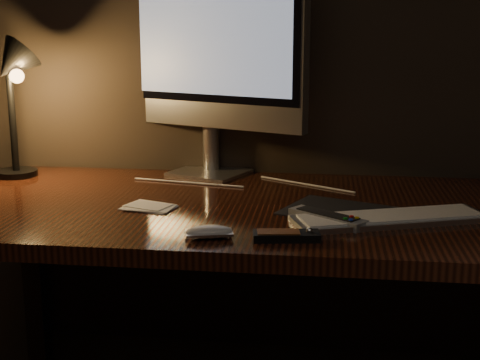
# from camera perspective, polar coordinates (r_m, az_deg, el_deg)

# --- Properties ---
(desk) EXTENTS (1.60, 0.75, 0.75)m
(desk) POSITION_cam_1_polar(r_m,az_deg,el_deg) (1.78, 1.54, -5.51)
(desk) COLOR #3B190D
(desk) RESTS_ON ground
(monitor) EXTENTS (0.59, 0.28, 0.66)m
(monitor) POSITION_cam_1_polar(r_m,az_deg,el_deg) (1.97, -2.78, 11.65)
(monitor) COLOR silver
(monitor) RESTS_ON desk
(keyboard) EXTENTS (0.47, 0.27, 0.02)m
(keyboard) POSITION_cam_1_polar(r_m,az_deg,el_deg) (1.56, 12.71, -3.17)
(keyboard) COLOR silver
(keyboard) RESTS_ON desk
(mousepad) EXTENTS (0.32, 0.29, 0.00)m
(mousepad) POSITION_cam_1_polar(r_m,az_deg,el_deg) (1.62, 8.59, -2.65)
(mousepad) COLOR black
(mousepad) RESTS_ON desk
(mouse) EXTENTS (0.11, 0.08, 0.02)m
(mouse) POSITION_cam_1_polar(r_m,az_deg,el_deg) (1.41, -2.66, -4.58)
(mouse) COLOR white
(mouse) RESTS_ON desk
(media_remote) EXTENTS (0.15, 0.07, 0.03)m
(media_remote) POSITION_cam_1_polar(r_m,az_deg,el_deg) (1.40, 3.98, -4.75)
(media_remote) COLOR black
(media_remote) RESTS_ON desk
(tv_remote) EXTENTS (0.18, 0.15, 0.02)m
(tv_remote) POSITION_cam_1_polar(r_m,az_deg,el_deg) (1.53, 7.47, -3.21)
(tv_remote) COLOR gray
(tv_remote) RESTS_ON desk
(papers) EXTENTS (0.14, 0.11, 0.01)m
(papers) POSITION_cam_1_polar(r_m,az_deg,el_deg) (1.65, -7.81, -2.28)
(papers) COLOR white
(papers) RESTS_ON desk
(desk_lamp) EXTENTS (0.21, 0.22, 0.41)m
(desk_lamp) POSITION_cam_1_polar(r_m,az_deg,el_deg) (2.01, -18.81, 7.82)
(desk_lamp) COLOR black
(desk_lamp) RESTS_ON desk
(cable) EXTENTS (0.59, 0.26, 0.01)m
(cable) POSITION_cam_1_polar(r_m,az_deg,el_deg) (1.87, 0.53, -0.38)
(cable) COLOR white
(cable) RESTS_ON desk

